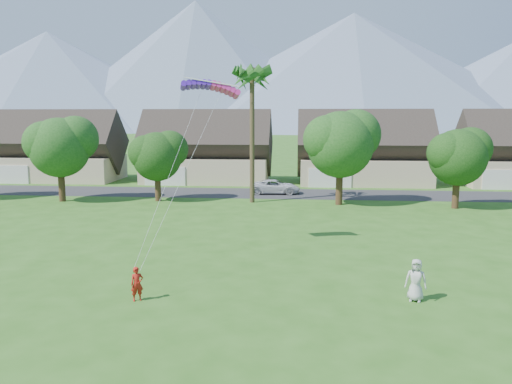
# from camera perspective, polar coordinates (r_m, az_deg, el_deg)

# --- Properties ---
(ground) EXTENTS (500.00, 500.00, 0.00)m
(ground) POSITION_cam_1_polar(r_m,az_deg,el_deg) (19.23, -2.74, -15.85)
(ground) COLOR #2D6019
(ground) RESTS_ON ground
(street) EXTENTS (90.00, 7.00, 0.01)m
(street) POSITION_cam_1_polar(r_m,az_deg,el_deg) (52.01, 2.34, -0.18)
(street) COLOR #2D2D30
(street) RESTS_ON ground
(kite_flyer) EXTENTS (0.66, 0.59, 1.51)m
(kite_flyer) POSITION_cam_1_polar(r_m,az_deg,el_deg) (22.65, -13.44, -10.18)
(kite_flyer) COLOR #AD1E13
(kite_flyer) RESTS_ON ground
(watcher) EXTENTS (1.03, 0.80, 1.87)m
(watcher) POSITION_cam_1_polar(r_m,az_deg,el_deg) (23.04, 17.80, -9.57)
(watcher) COLOR beige
(watcher) RESTS_ON ground
(parked_car) EXTENTS (5.34, 2.69, 1.45)m
(parked_car) POSITION_cam_1_polar(r_m,az_deg,el_deg) (51.91, 2.17, 0.61)
(parked_car) COLOR silver
(parked_car) RESTS_ON ground
(mountain_ridge) EXTENTS (540.00, 240.00, 70.00)m
(mountain_ridge) POSITION_cam_1_polar(r_m,az_deg,el_deg) (278.25, 6.87, 12.93)
(mountain_ridge) COLOR slate
(mountain_ridge) RESTS_ON ground
(houses_row) EXTENTS (72.75, 8.19, 8.86)m
(houses_row) POSITION_cam_1_polar(r_m,az_deg,el_deg) (60.53, 3.24, 4.34)
(houses_row) COLOR beige
(houses_row) RESTS_ON ground
(tree_row) EXTENTS (62.27, 6.67, 8.45)m
(tree_row) POSITION_cam_1_polar(r_m,az_deg,el_deg) (45.50, 0.56, 4.76)
(tree_row) COLOR #47301C
(tree_row) RESTS_ON ground
(fan_palm) EXTENTS (3.00, 3.00, 13.80)m
(fan_palm) POSITION_cam_1_polar(r_m,az_deg,el_deg) (46.21, -0.45, 13.40)
(fan_palm) COLOR #4C3D26
(fan_palm) RESTS_ON ground
(parafoil_kite) EXTENTS (3.56, 1.39, 0.50)m
(parafoil_kite) POSITION_cam_1_polar(r_m,az_deg,el_deg) (29.59, -5.18, 12.05)
(parafoil_kite) COLOR #561BCD
(parafoil_kite) RESTS_ON ground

